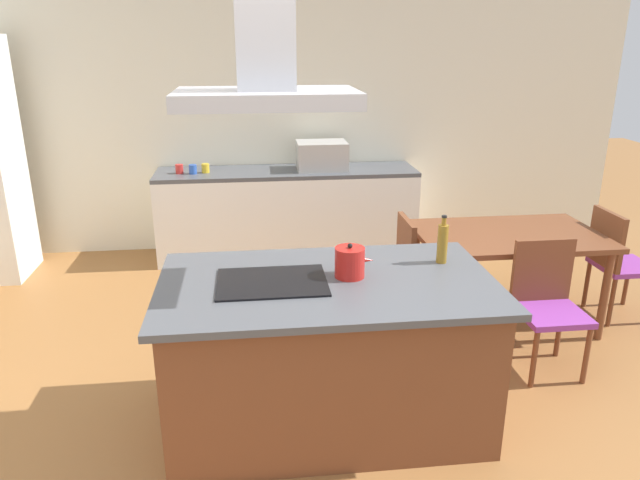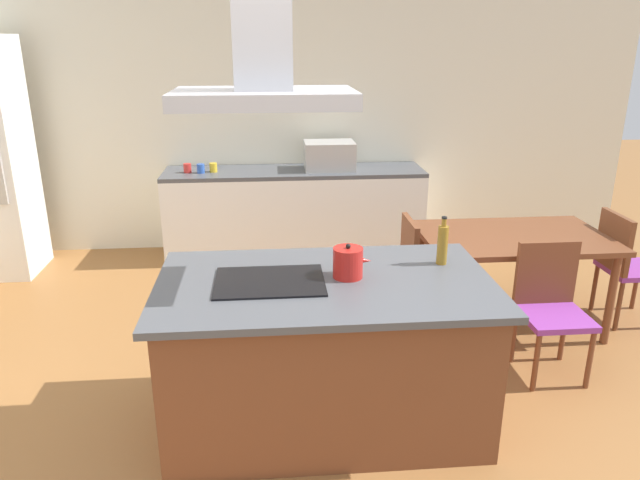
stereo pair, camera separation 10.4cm
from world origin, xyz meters
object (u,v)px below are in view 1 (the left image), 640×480
dining_table (508,243)px  coffee_mug_blue (193,169)px  cooktop (272,282)px  countertop_microwave (322,156)px  range_hood (265,53)px  coffee_mug_red (179,169)px  olive_oil_bottle (442,243)px  tea_kettle (350,262)px  chair_at_left_end (391,268)px  coffee_mug_yellow (205,168)px  chair_facing_island (547,298)px  chair_at_right_end (616,257)px

dining_table → coffee_mug_blue: bearing=145.8°
cooktop → countertop_microwave: bearing=77.7°
range_hood → coffee_mug_red: bearing=105.5°
countertop_microwave → dining_table: size_ratio=0.36×
coffee_mug_blue → olive_oil_bottle: bearing=-57.4°
tea_kettle → chair_at_left_end: tea_kettle is taller
coffee_mug_yellow → range_hood: (0.54, -2.85, 1.16)m
chair_facing_island → coffee_mug_red: bearing=137.8°
coffee_mug_red → chair_facing_island: bearing=-42.2°
coffee_mug_red → chair_at_right_end: (3.57, -1.74, -0.44)m
dining_table → chair_at_right_end: chair_at_right_end is taller
tea_kettle → coffee_mug_yellow: (-0.97, 2.81, -0.04)m
range_hood → dining_table: bearing=30.8°
coffee_mug_red → chair_facing_island: size_ratio=0.10×
chair_facing_island → chair_at_left_end: 1.13m
olive_oil_bottle → coffee_mug_yellow: olive_oil_bottle is taller
coffee_mug_yellow → chair_at_left_end: bearing=-49.6°
chair_facing_island → olive_oil_bottle: bearing=-163.6°
coffee_mug_yellow → chair_facing_island: 3.43m
cooktop → coffee_mug_blue: (-0.66, 2.82, 0.04)m
tea_kettle → chair_at_right_end: size_ratio=0.25×
cooktop → coffee_mug_blue: coffee_mug_blue is taller
chair_at_right_end → range_hood: size_ratio=0.99×
tea_kettle → countertop_microwave: 2.85m
chair_at_left_end → cooktop: bearing=-130.5°
cooktop → chair_at_right_end: bearing=21.8°
tea_kettle → coffee_mug_blue: size_ratio=2.44×
coffee_mug_blue → range_hood: (0.66, -2.82, 1.16)m
coffee_mug_blue → chair_at_right_end: 3.86m
coffee_mug_blue → dining_table: size_ratio=0.06×
olive_oil_bottle → chair_facing_island: (0.84, 0.25, -0.52)m
cooktop → range_hood: 1.20m
cooktop → coffee_mug_blue: size_ratio=6.67×
olive_oil_bottle → cooktop: bearing=-169.1°
countertop_microwave → chair_at_left_end: 1.88m
dining_table → chair_at_left_end: chair_at_left_end is taller
coffee_mug_red → chair_facing_island: (2.65, -2.40, -0.44)m
coffee_mug_yellow → chair_at_left_end: coffee_mug_yellow is taller
tea_kettle → range_hood: size_ratio=0.24×
cooktop → countertop_microwave: size_ratio=1.20×
dining_table → chair_at_left_end: bearing=-180.0°
olive_oil_bottle → chair_at_left_end: size_ratio=0.33×
chair_facing_island → chair_at_right_end: size_ratio=1.00×
countertop_microwave → dining_table: countertop_microwave is taller
countertop_microwave → coffee_mug_red: size_ratio=5.56×
chair_facing_island → dining_table: bearing=90.0°
coffee_mug_red → chair_at_left_end: size_ratio=0.10×
olive_oil_bottle → chair_at_left_end: olive_oil_bottle is taller
coffee_mug_red → dining_table: size_ratio=0.06×
coffee_mug_yellow → cooktop: bearing=-79.4°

